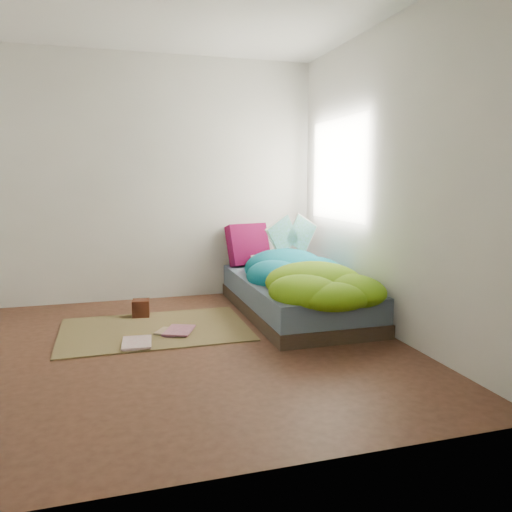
{
  "coord_description": "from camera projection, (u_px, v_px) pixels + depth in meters",
  "views": [
    {
      "loc": [
        -0.49,
        -3.74,
        1.31
      ],
      "look_at": [
        0.83,
        0.75,
        0.58
      ],
      "focal_mm": 35.0,
      "sensor_mm": 36.0,
      "label": 1
    }
  ],
  "objects": [
    {
      "name": "duvet",
      "position": [
        304.0,
        266.0,
        4.62
      ],
      "size": [
        0.96,
        1.84,
        0.34
      ],
      "primitive_type": null,
      "color": "#08557D",
      "rests_on": "bed"
    },
    {
      "name": "floor_book_b",
      "position": [
        166.0,
        330.0,
        4.26
      ],
      "size": [
        0.32,
        0.36,
        0.03
      ],
      "primitive_type": "imported",
      "rotation": [
        0.0,
        0.0,
        -0.41
      ],
      "color": "#C5718C",
      "rests_on": "rug"
    },
    {
      "name": "floor_book_c",
      "position": [
        168.0,
        336.0,
        4.14
      ],
      "size": [
        0.33,
        0.31,
        0.02
      ],
      "primitive_type": "imported",
      "rotation": [
        0.0,
        0.0,
        1.02
      ],
      "color": "tan",
      "rests_on": "rug"
    },
    {
      "name": "rug",
      "position": [
        155.0,
        329.0,
        4.36
      ],
      "size": [
        1.6,
        1.1,
        0.01
      ],
      "primitive_type": "cube",
      "color": "brown",
      "rests_on": "ground"
    },
    {
      "name": "wooden_box",
      "position": [
        141.0,
        308.0,
        4.75
      ],
      "size": [
        0.18,
        0.18,
        0.16
      ],
      "primitive_type": "cube",
      "rotation": [
        0.0,
        0.0,
        -0.12
      ],
      "color": "#3A1A0D",
      "rests_on": "rug"
    },
    {
      "name": "ground",
      "position": [
        181.0,
        349.0,
        3.89
      ],
      "size": [
        3.5,
        3.5,
        0.0
      ],
      "primitive_type": "cube",
      "color": "#44261A",
      "rests_on": "ground"
    },
    {
      "name": "floor_book_a",
      "position": [
        122.0,
        344.0,
        3.93
      ],
      "size": [
        0.25,
        0.33,
        0.02
      ],
      "primitive_type": "imported",
      "rotation": [
        0.0,
        0.0,
        -0.08
      ],
      "color": "silver",
      "rests_on": "rug"
    },
    {
      "name": "bed",
      "position": [
        295.0,
        296.0,
        4.88
      ],
      "size": [
        1.0,
        2.0,
        0.34
      ],
      "color": "#382A1E",
      "rests_on": "ground"
    },
    {
      "name": "open_book",
      "position": [
        293.0,
        225.0,
        5.18
      ],
      "size": [
        0.52,
        0.25,
        0.31
      ],
      "primitive_type": null,
      "rotation": [
        0.0,
        0.0,
        0.29
      ],
      "color": "#2A812C",
      "rests_on": "duvet"
    },
    {
      "name": "room_walls",
      "position": [
        177.0,
        135.0,
        3.64
      ],
      "size": [
        3.54,
        3.54,
        2.62
      ],
      "color": "silver",
      "rests_on": "ground"
    },
    {
      "name": "pillow_floral",
      "position": [
        276.0,
        260.0,
        5.62
      ],
      "size": [
        0.63,
        0.44,
        0.13
      ],
      "primitive_type": "cube",
      "rotation": [
        0.0,
        0.0,
        -0.12
      ],
      "color": "beige",
      "rests_on": "bed"
    },
    {
      "name": "pillow_magenta",
      "position": [
        248.0,
        245.0,
        5.62
      ],
      "size": [
        0.48,
        0.24,
        0.46
      ],
      "primitive_type": "cube",
      "rotation": [
        0.0,
        0.0,
        0.22
      ],
      "color": "#4A041A",
      "rests_on": "bed"
    }
  ]
}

